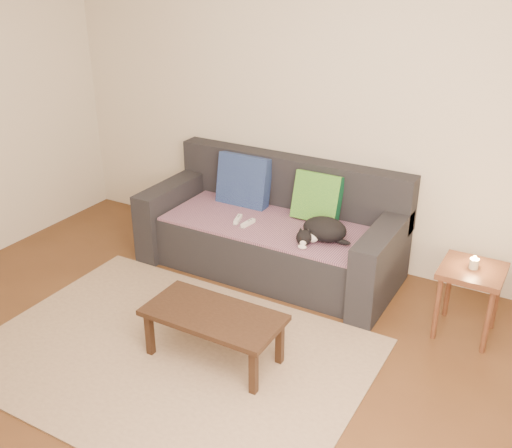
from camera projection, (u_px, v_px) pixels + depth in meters
name	position (u px, v px, depth m)	size (l,w,h in m)	color
ground	(157.00, 369.00, 3.82)	(4.50, 4.50, 0.00)	brown
back_wall	(299.00, 103.00, 4.86)	(4.50, 0.04, 2.60)	beige
sofa	(273.00, 233.00, 4.93)	(2.10, 0.94, 0.87)	#232328
throw_blanket	(268.00, 224.00, 4.81)	(1.66, 0.74, 0.02)	#44274A
cushion_navy	(244.00, 182.00, 5.10)	(0.46, 0.12, 0.46)	#121751
cushion_green	(317.00, 197.00, 4.79)	(0.39, 0.10, 0.39)	#0B4C2C
cat	(323.00, 230.00, 4.47)	(0.43, 0.42, 0.18)	black
wii_remote_a	(238.00, 219.00, 4.83)	(0.15, 0.04, 0.03)	white
wii_remote_b	(248.00, 223.00, 4.76)	(0.15, 0.04, 0.03)	white
side_table	(471.00, 280.00, 4.01)	(0.41, 0.41, 0.51)	brown
candle	(474.00, 263.00, 3.96)	(0.06, 0.06, 0.09)	beige
rug	(171.00, 355.00, 3.94)	(2.50, 1.80, 0.01)	tan
coffee_table	(213.00, 319.00, 3.79)	(0.89, 0.44, 0.35)	#321F13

